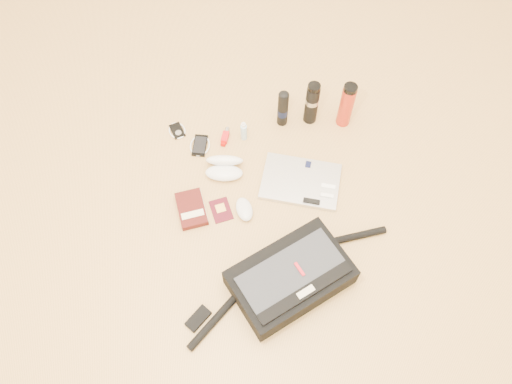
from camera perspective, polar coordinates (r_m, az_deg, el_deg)
The scene contains 14 objects.
ground at distance 2.12m, azimuth 1.03°, elevation -2.61°, with size 4.00×4.00×0.00m, color tan.
messenger_bag at distance 1.95m, azimuth 3.91°, elevation -9.73°, with size 0.86×0.43×0.13m.
laptop at distance 2.20m, azimuth 5.15°, elevation 1.18°, with size 0.39×0.33×0.03m.
book at distance 2.13m, azimuth -7.36°, elevation -1.93°, with size 0.13×0.19×0.03m.
passport at distance 2.13m, azimuth -4.01°, elevation -2.07°, with size 0.10×0.12×0.01m.
mouse at distance 2.11m, azimuth -1.34°, elevation -1.98°, with size 0.08×0.12×0.04m.
sunglasses_case at distance 2.20m, azimuth -3.65°, elevation 2.89°, with size 0.19×0.16×0.10m.
ipod at distance 2.38m, azimuth -9.00°, elevation 6.94°, with size 0.10×0.10×0.01m.
phone at distance 2.31m, azimuth -6.43°, elevation 5.31°, with size 0.11×0.13×0.01m.
inhaler at distance 2.32m, azimuth -3.53°, elevation 6.33°, with size 0.05×0.10×0.03m.
spray_bottle at distance 2.29m, azimuth -1.41°, elevation 6.93°, with size 0.04×0.04×0.11m.
aerosol_can at distance 2.31m, azimuth 3.09°, elevation 9.54°, with size 0.06×0.06×0.21m.
thermos_black at distance 2.32m, azimuth 6.40°, elevation 10.08°, with size 0.06×0.06×0.24m.
thermos_red at distance 2.33m, azimuth 10.30°, elevation 9.74°, with size 0.08×0.08×0.25m.
Camera 1 is at (-0.17, -0.94, 1.90)m, focal length 35.00 mm.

